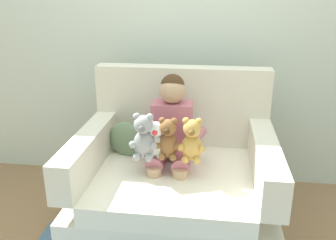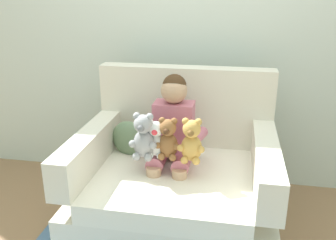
{
  "view_description": "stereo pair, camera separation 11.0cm",
  "coord_description": "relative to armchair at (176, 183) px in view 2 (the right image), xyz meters",
  "views": [
    {
      "loc": [
        0.23,
        -2.09,
        1.53
      ],
      "look_at": [
        -0.04,
        -0.05,
        0.79
      ],
      "focal_mm": 39.31,
      "sensor_mm": 36.0,
      "label": 1
    },
    {
      "loc": [
        0.34,
        -2.08,
        1.53
      ],
      "look_at": [
        -0.04,
        -0.05,
        0.79
      ],
      "focal_mm": 39.31,
      "sensor_mm": 36.0,
      "label": 2
    }
  ],
  "objects": [
    {
      "name": "seated_child",
      "position": [
        -0.04,
        0.05,
        0.34
      ],
      "size": [
        0.45,
        0.39,
        0.82
      ],
      "rotation": [
        0.0,
        0.0,
        -0.1
      ],
      "color": "#C66B7F",
      "rests_on": "armchair"
    },
    {
      "name": "ground_plane",
      "position": [
        0.0,
        -0.05,
        -0.31
      ],
      "size": [
        8.0,
        8.0,
        0.0
      ],
      "primitive_type": "plane",
      "color": "#936D4C"
    },
    {
      "name": "plush_grey",
      "position": [
        -0.18,
        -0.14,
        0.37
      ],
      "size": [
        0.17,
        0.14,
        0.29
      ],
      "rotation": [
        0.0,
        0.0,
        0.02
      ],
      "color": "#9E9EA3",
      "rests_on": "armchair"
    },
    {
      "name": "armchair",
      "position": [
        0.0,
        0.0,
        0.0
      ],
      "size": [
        1.24,
        1.04,
        1.01
      ],
      "color": "silver",
      "rests_on": "ground"
    },
    {
      "name": "plush_brown",
      "position": [
        -0.04,
        -0.11,
        0.36
      ],
      "size": [
        0.16,
        0.13,
        0.26
      ],
      "rotation": [
        0.0,
        0.0,
        0.13
      ],
      "color": "brown",
      "rests_on": "armchair"
    },
    {
      "name": "plush_white",
      "position": [
        -0.11,
        -0.11,
        0.35
      ],
      "size": [
        0.14,
        0.12,
        0.24
      ],
      "rotation": [
        0.0,
        0.0,
        -0.13
      ],
      "color": "white",
      "rests_on": "armchair"
    },
    {
      "name": "plush_honey",
      "position": [
        0.11,
        -0.14,
        0.36
      ],
      "size": [
        0.16,
        0.13,
        0.27
      ],
      "rotation": [
        0.0,
        0.0,
        0.37
      ],
      "color": "gold",
      "rests_on": "armchair"
    },
    {
      "name": "back_wall",
      "position": [
        0.0,
        0.75,
        0.99
      ],
      "size": [
        6.0,
        0.1,
        2.6
      ],
      "primitive_type": "cube",
      "color": "silver",
      "rests_on": "ground"
    },
    {
      "name": "throw_pillow",
      "position": [
        -0.36,
        0.15,
        0.23
      ],
      "size": [
        0.28,
        0.18,
        0.26
      ],
      "primitive_type": "ellipsoid",
      "rotation": [
        0.0,
        0.0,
        -0.25
      ],
      "color": "slate",
      "rests_on": "armchair"
    }
  ]
}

